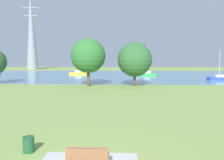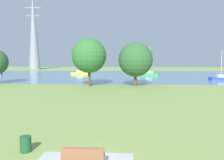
# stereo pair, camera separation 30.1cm
# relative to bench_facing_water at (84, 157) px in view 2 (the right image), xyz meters

# --- Properties ---
(ground_plane) EXTENTS (160.00, 160.00, 0.00)m
(ground_plane) POSITION_rel_bench_facing_water_xyz_m (0.00, 21.73, -0.47)
(ground_plane) COLOR #7F994C
(bench_facing_water) EXTENTS (1.80, 0.48, 0.89)m
(bench_facing_water) POSITION_rel_bench_facing_water_xyz_m (0.00, 0.00, 0.00)
(bench_facing_water) COLOR #A2A28E
(bench_facing_water) RESTS_ON concrete_pad
(litter_bin) EXTENTS (0.56, 0.56, 0.80)m
(litter_bin) POSITION_rel_bench_facing_water_xyz_m (-3.23, 1.50, -0.07)
(litter_bin) COLOR #1E512D
(litter_bin) RESTS_ON ground
(water_surface) EXTENTS (140.00, 40.00, 0.02)m
(water_surface) POSITION_rel_bench_facing_water_xyz_m (0.00, 49.73, -0.46)
(water_surface) COLOR teal
(water_surface) RESTS_ON ground
(sailboat_yellow) EXTENTS (4.93, 2.00, 6.64)m
(sailboat_yellow) POSITION_rel_bench_facing_water_xyz_m (-10.14, 52.45, -0.01)
(sailboat_yellow) COLOR yellow
(sailboat_yellow) RESTS_ON water_surface
(sailboat_green) EXTENTS (5.03, 2.96, 7.57)m
(sailboat_green) POSITION_rel_bench_facing_water_xyz_m (8.80, 49.97, 0.00)
(sailboat_green) COLOR green
(sailboat_green) RESTS_ON water_surface
(sailboat_blue) EXTENTS (4.98, 2.24, 6.26)m
(sailboat_blue) POSITION_rel_bench_facing_water_xyz_m (22.30, 38.58, -0.01)
(sailboat_blue) COLOR blue
(sailboat_blue) RESTS_ON water_surface
(sailboat_orange) EXTENTS (5.03, 2.96, 7.32)m
(sailboat_orange) POSITION_rel_bench_facing_water_xyz_m (7.01, 58.98, -0.00)
(sailboat_orange) COLOR orange
(sailboat_orange) RESTS_ON water_surface
(tree_mid_shore) EXTENTS (5.69, 5.69, 7.88)m
(tree_mid_shore) POSITION_rel_bench_facing_water_xyz_m (-3.82, 27.60, 4.55)
(tree_mid_shore) COLOR brown
(tree_mid_shore) RESTS_ON ground
(tree_east_far) EXTENTS (5.66, 5.66, 7.22)m
(tree_east_far) POSITION_rel_bench_facing_water_xyz_m (3.84, 27.95, 3.91)
(tree_east_far) COLOR brown
(tree_east_far) RESTS_ON ground
(electricity_pylon) EXTENTS (6.40, 4.40, 29.73)m
(electricity_pylon) POSITION_rel_bench_facing_water_xyz_m (-33.01, 78.31, 14.41)
(electricity_pylon) COLOR gray
(electricity_pylon) RESTS_ON ground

